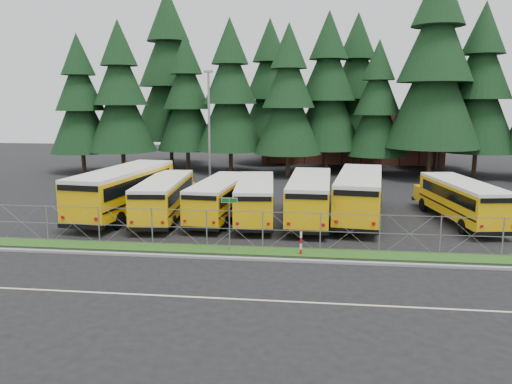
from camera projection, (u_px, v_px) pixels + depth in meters
ground at (283, 243)px, 27.17m from camera, size 120.00×120.00×0.00m
curb at (279, 260)px, 24.13m from camera, size 50.00×0.25×0.12m
grass_verge at (281, 252)px, 25.50m from camera, size 50.00×1.40×0.06m
road_lane_line at (269, 301)px, 19.35m from camera, size 50.00×0.12×0.01m
chainlink_fence at (282, 230)px, 26.01m from camera, size 44.00×0.10×2.00m
brick_building at (349, 137)px, 64.99m from camera, size 22.00×10.00×6.00m
bus_1 at (127, 192)px, 33.55m from camera, size 4.24×12.54×3.22m
bus_2 at (166, 199)px, 32.59m from camera, size 3.20×10.45×2.70m
bus_3 at (221, 199)px, 32.58m from camera, size 3.12×10.08×2.60m
bus_4 at (256, 200)px, 32.24m from camera, size 3.25×10.24×2.64m
bus_5 at (310, 199)px, 32.12m from camera, size 2.94×11.11×2.89m
bus_6 at (360, 196)px, 32.44m from camera, size 4.21×11.97×3.07m
bus_east at (460, 202)px, 31.66m from camera, size 4.01×10.48×2.68m
street_sign at (229, 213)px, 25.39m from camera, size 0.84×0.55×2.81m
striped_bollard at (301, 243)px, 25.01m from camera, size 0.11×0.11×1.20m
light_standard at (209, 127)px, 42.24m from camera, size 0.70×0.35×10.14m
conifer_0 at (80, 104)px, 53.16m from camera, size 6.63×6.63×14.67m
conifer_1 at (121, 98)px, 52.46m from camera, size 7.22×7.22×15.97m
conifer_2 at (187, 102)px, 55.46m from camera, size 6.77×6.77×14.97m
conifer_3 at (230, 96)px, 52.91m from camera, size 7.34×7.34×16.24m
conifer_4 at (288, 100)px, 50.73m from camera, size 6.96×6.96×15.40m
conifer_5 at (328, 93)px, 53.15m from camera, size 7.68×7.68×16.98m
conifer_6 at (377, 108)px, 51.26m from camera, size 6.25×6.25×13.82m
conifer_7 at (435, 72)px, 48.55m from camera, size 9.44×9.44×20.87m
conifer_8 at (480, 91)px, 49.86m from camera, size 7.82×7.82×17.29m
conifer_10 at (169, 78)px, 59.50m from camera, size 9.34×9.34×20.65m
conifer_11 at (270, 92)px, 60.38m from camera, size 7.86×7.86×17.37m
conifer_12 at (356, 91)px, 56.95m from camera, size 7.88×7.88×17.43m
conifer_13 at (440, 91)px, 55.66m from camera, size 7.94×7.94×17.55m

